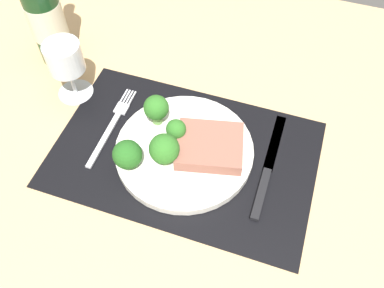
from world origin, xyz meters
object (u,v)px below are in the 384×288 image
at_px(fork, 112,125).
at_px(wine_glass, 65,61).
at_px(plate, 184,150).
at_px(wine_bottle, 44,13).
at_px(steak, 210,146).
at_px(knife, 267,172).

relative_size(fork, wine_glass, 1.56).
bearing_deg(plate, wine_glass, 164.46).
xyz_separation_m(wine_bottle, wine_glass, (0.08, -0.08, -0.03)).
bearing_deg(wine_bottle, steak, -20.48).
height_order(wine_bottle, wine_glass, wine_bottle).
xyz_separation_m(plate, knife, (0.15, 0.01, -0.00)).
relative_size(steak, wine_bottle, 0.36).
distance_m(knife, wine_bottle, 0.52).
xyz_separation_m(plate, fork, (-0.15, 0.01, -0.01)).
distance_m(fork, wine_glass, 0.15).
bearing_deg(fork, plate, -8.08).
xyz_separation_m(plate, steak, (0.04, 0.01, 0.02)).
distance_m(knife, wine_glass, 0.42).
distance_m(plate, wine_bottle, 0.39).
distance_m(steak, fork, 0.20).
relative_size(plate, steak, 2.16).
xyz_separation_m(steak, fork, (-0.19, 0.00, -0.03)).
bearing_deg(knife, plate, -178.21).
bearing_deg(steak, wine_bottle, 159.52).
xyz_separation_m(plate, wine_bottle, (-0.34, 0.15, 0.10)).
bearing_deg(wine_glass, steak, -11.61).
xyz_separation_m(steak, knife, (0.11, -0.00, -0.03)).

